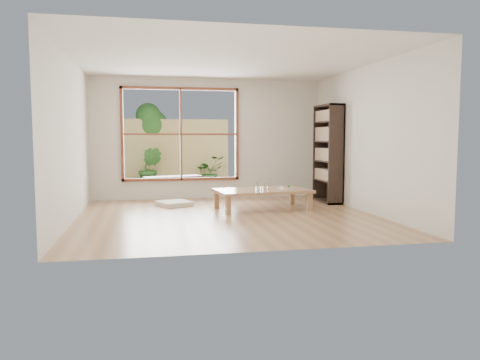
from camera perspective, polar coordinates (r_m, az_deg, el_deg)
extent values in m
plane|color=tan|center=(7.96, -1.49, -4.44)|extent=(5.00, 5.00, 0.00)
cube|color=#9D6E4C|center=(8.66, 2.73, -1.32)|extent=(1.81, 1.14, 0.05)
cube|color=#9D6E4C|center=(8.07, -1.45, -3.14)|extent=(0.09, 0.09, 0.32)
cube|color=#9D6E4C|center=(8.83, -2.88, -2.42)|extent=(0.09, 0.09, 0.32)
cube|color=#9D6E4C|center=(8.62, 8.47, -2.66)|extent=(0.09, 0.09, 0.32)
cube|color=#9D6E4C|center=(9.34, 6.34, -2.03)|extent=(0.09, 0.09, 0.32)
cube|color=silver|center=(9.28, -8.03, -2.84)|extent=(0.75, 0.75, 0.08)
cube|color=black|center=(9.77, 10.68, 3.16)|extent=(0.32, 0.90, 2.00)
cylinder|color=silver|center=(8.50, 2.32, -0.76)|extent=(0.08, 0.08, 0.15)
cylinder|color=silver|center=(8.72, 3.17, -0.77)|extent=(0.07, 0.07, 0.10)
cylinder|color=silver|center=(8.84, 2.58, -0.70)|extent=(0.07, 0.07, 0.10)
cylinder|color=silver|center=(8.58, 1.85, -0.97)|extent=(0.05, 0.05, 0.07)
cube|color=white|center=(8.80, 5.62, -1.01)|extent=(0.30, 0.26, 0.02)
sphere|color=#3E6628|center=(8.84, 5.94, -0.72)|extent=(0.06, 0.06, 0.06)
cube|color=#CD6230|center=(8.75, 5.52, -0.91)|extent=(0.06, 0.05, 0.02)
cube|color=beige|center=(8.80, 5.17, -0.89)|extent=(0.07, 0.06, 0.02)
cylinder|color=silver|center=(8.75, 5.89, -0.95)|extent=(0.14, 0.06, 0.01)
cube|color=#3A312A|center=(11.39, -7.56, -1.55)|extent=(2.80, 2.00, 0.05)
cube|color=black|center=(10.86, -8.18, 0.33)|extent=(1.38, 0.76, 0.06)
cube|color=black|center=(10.54, -11.05, -1.01)|extent=(0.07, 0.07, 0.36)
cube|color=black|center=(10.83, -11.53, -0.85)|extent=(0.07, 0.07, 0.36)
cube|color=black|center=(10.97, -4.84, -0.69)|extent=(0.07, 0.07, 0.36)
cube|color=black|center=(11.25, -5.46, -0.55)|extent=(0.07, 0.07, 0.36)
cube|color=#D1BD6B|center=(12.32, -7.92, 3.16)|extent=(2.80, 0.06, 1.80)
imported|color=#2B6023|center=(12.20, -3.79, 1.00)|extent=(0.94, 0.89, 0.82)
imported|color=#2B6023|center=(11.98, -10.91, 1.41)|extent=(0.69, 0.62, 1.06)
cylinder|color=#4C3D2D|center=(12.60, -11.18, 2.70)|extent=(0.14, 0.14, 1.60)
sphere|color=#2B6023|center=(12.59, -10.70, 6.57)|extent=(0.84, 0.84, 0.84)
sphere|color=#2B6023|center=(12.67, -11.92, 5.64)|extent=(0.70, 0.70, 0.70)
sphere|color=#2B6023|center=(12.50, -11.13, 7.72)|extent=(0.64, 0.64, 0.64)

